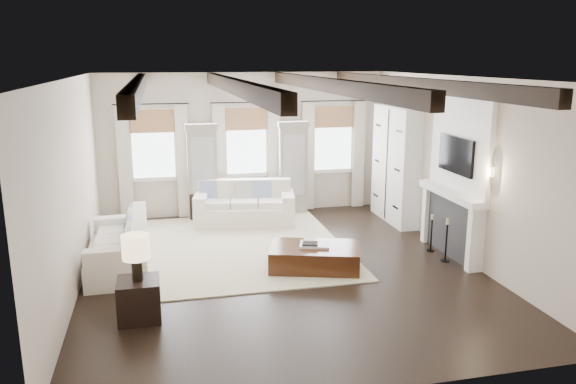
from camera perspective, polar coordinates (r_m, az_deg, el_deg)
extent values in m
plane|color=black|center=(9.64, -0.60, -7.84)|extent=(7.50, 7.50, 0.00)
cube|color=beige|center=(12.81, -4.29, 4.88)|extent=(6.50, 0.04, 3.20)
cube|color=beige|center=(5.71, 7.63, -6.10)|extent=(6.50, 0.04, 3.20)
cube|color=beige|center=(9.06, -21.12, 0.44)|extent=(0.04, 7.50, 3.20)
cube|color=beige|center=(10.37, 17.21, 2.28)|extent=(0.04, 7.50, 3.20)
cube|color=white|center=(8.99, -0.65, 11.54)|extent=(6.50, 7.50, 0.04)
cube|color=black|center=(8.78, -15.05, 10.26)|extent=(0.16, 7.40, 0.22)
cube|color=black|center=(8.86, -5.48, 10.68)|extent=(0.16, 7.40, 0.22)
cube|color=black|center=(9.18, 4.00, 10.80)|extent=(0.16, 7.40, 0.22)
cube|color=black|center=(9.71, 12.36, 10.67)|extent=(0.16, 7.40, 0.22)
cube|color=white|center=(12.62, -13.53, 4.65)|extent=(0.90, 0.03, 1.45)
cube|color=#AC774F|center=(12.50, -13.66, 7.01)|extent=(0.94, 0.04, 0.50)
cube|color=silver|center=(12.61, -16.26, 2.72)|extent=(0.28, 0.08, 2.50)
cube|color=silver|center=(12.60, -10.62, 3.02)|extent=(0.28, 0.08, 2.50)
cylinder|color=black|center=(12.41, -13.76, 8.68)|extent=(1.60, 0.02, 0.02)
cube|color=white|center=(12.77, -4.27, 5.08)|extent=(0.90, 0.03, 1.45)
cube|color=#AC774F|center=(12.65, -4.27, 7.42)|extent=(0.94, 0.04, 0.50)
cube|color=silver|center=(12.65, -6.95, 3.20)|extent=(0.28, 0.08, 2.50)
cube|color=silver|center=(12.84, -1.43, 3.44)|extent=(0.28, 0.08, 2.50)
cylinder|color=black|center=(12.56, -4.26, 9.07)|extent=(1.60, 0.02, 0.02)
cube|color=white|center=(13.24, 4.56, 5.37)|extent=(0.90, 0.03, 1.45)
cube|color=#AC774F|center=(13.12, 4.69, 7.63)|extent=(0.94, 0.04, 0.50)
cube|color=silver|center=(13.03, 2.06, 3.58)|extent=(0.28, 0.08, 2.50)
cube|color=silver|center=(13.41, 7.19, 3.76)|extent=(0.28, 0.08, 2.50)
cylinder|color=black|center=(13.04, 4.78, 9.22)|extent=(1.60, 0.02, 0.02)
cube|color=#A49E92|center=(12.58, -8.70, 1.83)|extent=(0.64, 0.38, 2.00)
cube|color=#B2B7BA|center=(12.36, -8.65, 2.33)|extent=(0.48, 0.02, 1.40)
cube|color=#A49E92|center=(12.41, -8.87, 6.63)|extent=(0.70, 0.42, 0.12)
cube|color=#A49E92|center=(12.89, 0.42, 2.27)|extent=(0.64, 0.38, 2.00)
cube|color=#B2B7BA|center=(12.68, 0.63, 2.76)|extent=(0.48, 0.02, 1.40)
cube|color=#A49E92|center=(12.73, 0.43, 6.95)|extent=(0.70, 0.42, 0.12)
cube|color=#242427|center=(10.56, 16.39, -3.33)|extent=(0.18, 1.50, 1.10)
cube|color=black|center=(10.59, 16.20, -4.12)|extent=(0.10, 0.90, 0.70)
cube|color=white|center=(9.87, 18.51, -4.65)|extent=(0.26, 0.14, 1.10)
cube|color=white|center=(11.24, 14.18, -2.19)|extent=(0.26, 0.14, 1.10)
cube|color=white|center=(10.38, 16.28, -0.13)|extent=(0.32, 1.90, 0.12)
cube|color=white|center=(10.26, 17.16, 5.01)|extent=(0.10, 1.90, 1.80)
cube|color=black|center=(10.26, 16.72, 3.63)|extent=(0.07, 1.10, 0.64)
cylinder|color=#FFD899|center=(9.41, 19.93, 1.93)|extent=(0.10, 0.10, 0.14)
cube|color=silver|center=(12.39, 10.87, 2.74)|extent=(0.40, 1.70, 2.50)
cube|color=black|center=(12.31, 9.97, 2.71)|extent=(0.01, 0.02, 2.40)
cube|color=beige|center=(10.74, -5.19, -5.56)|extent=(3.96, 4.42, 0.02)
cube|color=white|center=(12.18, -4.42, -2.30)|extent=(2.26, 1.32, 0.41)
cube|color=white|center=(12.43, -4.42, 0.18)|extent=(2.03, 0.58, 0.51)
cube|color=white|center=(12.16, -8.84, -0.83)|extent=(0.42, 0.94, 0.26)
cube|color=white|center=(12.11, -0.03, -0.72)|extent=(0.42, 0.94, 0.26)
cube|color=white|center=(12.09, -7.23, -1.15)|extent=(0.67, 0.70, 0.14)
cube|color=white|center=(12.06, -4.45, -1.11)|extent=(0.67, 0.70, 0.14)
cube|color=white|center=(12.06, -1.65, -1.08)|extent=(0.67, 0.70, 0.14)
cube|color=#748DBB|center=(12.29, -7.98, 0.09)|extent=(0.46, 0.29, 0.44)
cube|color=silver|center=(12.27, -6.21, 0.12)|extent=(0.46, 0.29, 0.44)
cube|color=beige|center=(12.25, -4.44, 0.14)|extent=(0.46, 0.29, 0.44)
cube|color=#748DBB|center=(12.25, -2.66, 0.16)|extent=(0.46, 0.29, 0.44)
cube|color=silver|center=(12.26, -0.89, 0.18)|extent=(0.46, 0.29, 0.44)
cube|color=white|center=(10.02, -16.81, -6.37)|extent=(0.98, 2.13, 0.40)
cube|color=white|center=(9.86, -14.85, -3.77)|extent=(0.25, 2.02, 0.50)
cube|color=white|center=(10.80, -16.71, -3.07)|extent=(0.91, 0.27, 0.26)
cube|color=white|center=(9.03, -17.22, -6.34)|extent=(0.91, 0.27, 0.26)
cube|color=white|center=(10.49, -17.04, -3.92)|extent=(0.61, 0.57, 0.14)
cube|color=white|center=(9.93, -17.21, -4.90)|extent=(0.61, 0.57, 0.14)
cube|color=white|center=(9.38, -17.39, -6.00)|extent=(0.61, 0.57, 0.14)
cube|color=#748DBB|center=(10.58, -15.74, -2.48)|extent=(0.23, 0.43, 0.44)
cube|color=silver|center=(10.29, -15.79, -2.93)|extent=(0.23, 0.43, 0.44)
cube|color=beige|center=(10.00, -15.83, -3.41)|extent=(0.23, 0.43, 0.44)
cube|color=#748DBB|center=(9.71, -15.88, -3.92)|extent=(0.23, 0.43, 0.44)
cube|color=silver|center=(9.42, -15.93, -4.45)|extent=(0.23, 0.43, 0.44)
cube|color=beige|center=(9.13, -15.99, -5.02)|extent=(0.23, 0.43, 0.44)
cube|color=black|center=(9.62, 2.71, -6.65)|extent=(1.70, 1.34, 0.39)
cube|color=white|center=(9.58, 2.72, -5.38)|extent=(0.59, 0.51, 0.04)
cube|color=#262628|center=(9.51, 2.27, -5.25)|extent=(0.31, 0.27, 0.04)
cube|color=beige|center=(9.58, 2.26, -4.89)|extent=(0.26, 0.23, 0.03)
cube|color=black|center=(8.06, -14.89, -10.52)|extent=(0.57, 0.57, 0.57)
cylinder|color=black|center=(7.90, -15.08, -7.60)|extent=(0.14, 0.14, 0.31)
cylinder|color=#F9D89E|center=(7.79, -15.22, -5.40)|extent=(0.37, 0.37, 0.33)
cube|color=black|center=(12.70, -9.09, -1.33)|extent=(0.40, 0.40, 0.59)
cylinder|color=black|center=(12.60, -9.17, 0.62)|extent=(0.14, 0.14, 0.30)
cylinder|color=#F9D89E|center=(12.53, -9.22, 1.99)|extent=(0.36, 0.36, 0.32)
cylinder|color=black|center=(10.39, 15.66, -6.71)|extent=(0.16, 0.16, 0.02)
cylinder|color=black|center=(10.28, 15.78, -4.96)|extent=(0.03, 0.03, 0.69)
cylinder|color=beige|center=(10.17, 15.91, -2.91)|extent=(0.06, 0.06, 0.10)
cylinder|color=black|center=(10.84, 14.27, -5.76)|extent=(0.14, 0.14, 0.02)
cylinder|color=black|center=(10.75, 14.36, -4.25)|extent=(0.03, 0.03, 0.62)
cylinder|color=beige|center=(10.65, 14.47, -2.48)|extent=(0.05, 0.05, 0.09)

